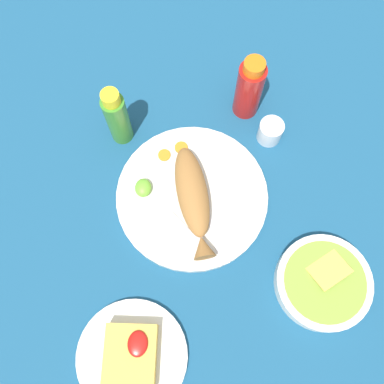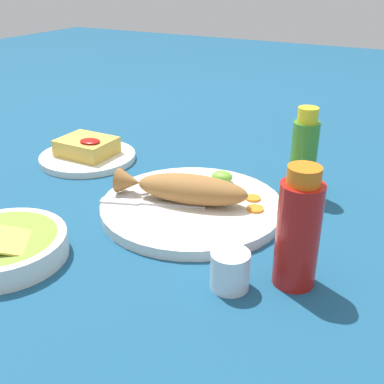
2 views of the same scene
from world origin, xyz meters
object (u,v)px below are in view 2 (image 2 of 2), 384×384
(side_plate_fries, at_px, (88,157))
(guacamole_bowl, at_px, (3,246))
(hot_sauce_bottle_red, at_px, (298,231))
(fork_far, at_px, (152,191))
(salt_cup, at_px, (230,272))
(fried_fish, at_px, (184,188))
(main_plate, at_px, (192,207))
(fork_near, at_px, (145,203))
(hot_sauce_bottle_green, at_px, (304,155))

(side_plate_fries, distance_m, guacamole_bowl, 0.39)
(hot_sauce_bottle_red, distance_m, guacamole_bowl, 0.42)
(side_plate_fries, height_order, guacamole_bowl, guacamole_bowl)
(fork_far, xyz_separation_m, salt_cup, (0.23, -0.17, 0.00))
(guacamole_bowl, bearing_deg, fried_fish, 58.63)
(main_plate, height_order, fork_far, fork_far)
(fork_far, bearing_deg, main_plate, 134.71)
(main_plate, height_order, fork_near, fork_near)
(fried_fish, xyz_separation_m, hot_sauce_bottle_green, (0.16, 0.16, 0.04))
(fork_far, bearing_deg, fried_fish, 131.99)
(hot_sauce_bottle_green, bearing_deg, main_plate, -132.05)
(main_plate, xyz_separation_m, fork_near, (-0.07, -0.04, 0.01))
(main_plate, height_order, guacamole_bowl, guacamole_bowl)
(fried_fish, xyz_separation_m, guacamole_bowl, (-0.16, -0.26, -0.02))
(salt_cup, relative_size, guacamole_bowl, 0.29)
(side_plate_fries, relative_size, guacamole_bowl, 1.13)
(fork_near, height_order, fork_far, same)
(hot_sauce_bottle_red, bearing_deg, fried_fish, 154.69)
(fork_near, xyz_separation_m, hot_sauce_bottle_green, (0.21, 0.20, 0.06))
(fork_near, bearing_deg, salt_cup, 130.11)
(fried_fish, height_order, hot_sauce_bottle_green, hot_sauce_bottle_green)
(fork_near, bearing_deg, side_plate_fries, -50.83)
(guacamole_bowl, bearing_deg, main_plate, 56.70)
(salt_cup, distance_m, guacamole_bowl, 0.34)
(hot_sauce_bottle_red, height_order, salt_cup, hot_sauce_bottle_red)
(main_plate, xyz_separation_m, fried_fish, (-0.01, -0.00, 0.03))
(fried_fish, bearing_deg, hot_sauce_bottle_red, -37.69)
(fried_fish, relative_size, fork_near, 1.36)
(main_plate, relative_size, fork_near, 1.79)
(hot_sauce_bottle_red, xyz_separation_m, side_plate_fries, (-0.54, 0.22, -0.07))
(hot_sauce_bottle_red, distance_m, side_plate_fries, 0.59)
(hot_sauce_bottle_red, xyz_separation_m, salt_cup, (-0.07, -0.05, -0.06))
(hot_sauce_bottle_green, distance_m, guacamole_bowl, 0.53)
(fork_near, height_order, hot_sauce_bottle_red, hot_sauce_bottle_red)
(fried_fish, bearing_deg, guacamole_bowl, -133.75)
(main_plate, distance_m, hot_sauce_bottle_red, 0.26)
(fried_fish, xyz_separation_m, side_plate_fries, (-0.31, 0.11, -0.04))
(fried_fish, height_order, fork_far, fried_fish)
(side_plate_fries, bearing_deg, hot_sauce_bottle_red, -21.85)
(hot_sauce_bottle_red, bearing_deg, hot_sauce_bottle_green, 105.51)
(hot_sauce_bottle_green, height_order, guacamole_bowl, hot_sauce_bottle_green)
(salt_cup, distance_m, side_plate_fries, 0.54)
(hot_sauce_bottle_green, xyz_separation_m, salt_cup, (0.00, -0.33, -0.06))
(fried_fish, distance_m, salt_cup, 0.23)
(hot_sauce_bottle_green, xyz_separation_m, guacamole_bowl, (-0.32, -0.42, -0.06))
(main_plate, relative_size, salt_cup, 5.99)
(hot_sauce_bottle_red, distance_m, salt_cup, 0.11)
(fork_far, bearing_deg, hot_sauce_bottle_red, 114.70)
(fork_far, bearing_deg, side_plate_fries, -67.82)
(main_plate, relative_size, fried_fish, 1.31)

